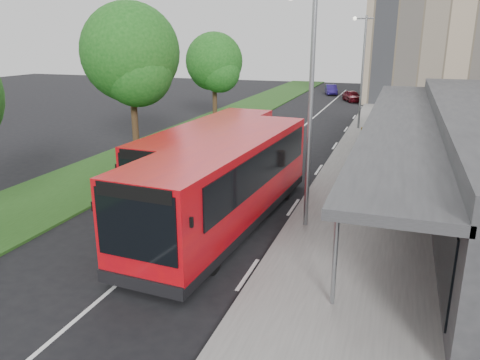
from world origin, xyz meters
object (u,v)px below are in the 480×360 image
(bus_main, at_px, (226,182))
(bollard, at_px, (362,135))
(car_near, at_px, (352,96))
(car_far, at_px, (331,90))
(lamp_post_far, at_px, (362,66))
(bus_second, at_px, (210,157))
(tree_mid, at_px, (131,59))
(tree_far, at_px, (214,65))
(litter_bin, at_px, (354,166))
(lamp_post_near, at_px, (308,98))

(bus_main, xyz_separation_m, bollard, (3.52, 15.41, -0.99))
(car_near, xyz_separation_m, car_far, (-3.12, 5.94, -0.02))
(lamp_post_far, distance_m, bus_second, 17.86)
(bus_main, xyz_separation_m, car_far, (-2.52, 42.96, -1.06))
(lamp_post_far, relative_size, bollard, 7.94)
(car_far, bearing_deg, tree_mid, -113.48)
(bus_main, bearing_deg, lamp_post_far, 86.00)
(tree_far, relative_size, bus_main, 0.62)
(bus_main, bearing_deg, bollard, 80.75)
(lamp_post_far, height_order, car_near, lamp_post_far)
(lamp_post_far, xyz_separation_m, litter_bin, (1.03, -12.70, -4.16))
(tree_far, bearing_deg, car_far, 75.90)
(bus_main, bearing_deg, tree_far, 116.67)
(tree_far, xyz_separation_m, litter_bin, (12.16, -11.75, -4.04))
(bus_second, height_order, litter_bin, bus_second)
(car_far, bearing_deg, lamp_post_far, -90.78)
(bus_main, height_order, car_far, bus_main)
(lamp_post_near, distance_m, bus_main, 4.18)
(car_near, bearing_deg, tree_mid, -130.39)
(bus_second, relative_size, car_near, 3.00)
(tree_mid, distance_m, bus_main, 12.00)
(car_near, bearing_deg, bus_main, -114.32)
(lamp_post_far, bearing_deg, tree_mid, -130.68)
(bus_second, distance_m, car_near, 33.39)
(bus_main, bearing_deg, car_far, 96.97)
(lamp_post_near, bearing_deg, bollard, 87.04)
(lamp_post_near, height_order, car_far, lamp_post_near)
(bus_second, bearing_deg, tree_mid, 150.23)
(bus_second, bearing_deg, lamp_post_far, 76.18)
(lamp_post_near, relative_size, car_far, 2.26)
(tree_mid, relative_size, lamp_post_near, 1.07)
(lamp_post_near, relative_size, litter_bin, 9.75)
(tree_mid, distance_m, lamp_post_near, 13.20)
(bollard, bearing_deg, bus_main, -102.86)
(bus_second, distance_m, car_far, 39.21)
(tree_mid, height_order, car_far, tree_mid)
(tree_far, bearing_deg, bus_main, -66.93)
(tree_far, relative_size, lamp_post_far, 0.89)
(bus_second, height_order, bollard, bus_second)
(tree_far, distance_m, lamp_post_far, 11.17)
(lamp_post_near, bearing_deg, bus_second, 147.57)
(lamp_post_near, relative_size, car_near, 2.27)
(lamp_post_far, height_order, bollard, lamp_post_far)
(bus_main, distance_m, bus_second, 4.35)
(bus_main, relative_size, car_far, 3.24)
(tree_far, relative_size, car_near, 2.02)
(bus_second, height_order, car_near, bus_second)
(tree_mid, relative_size, lamp_post_far, 1.07)
(tree_far, xyz_separation_m, bollard, (11.89, -4.25, -3.94))
(lamp_post_near, height_order, bus_second, lamp_post_near)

